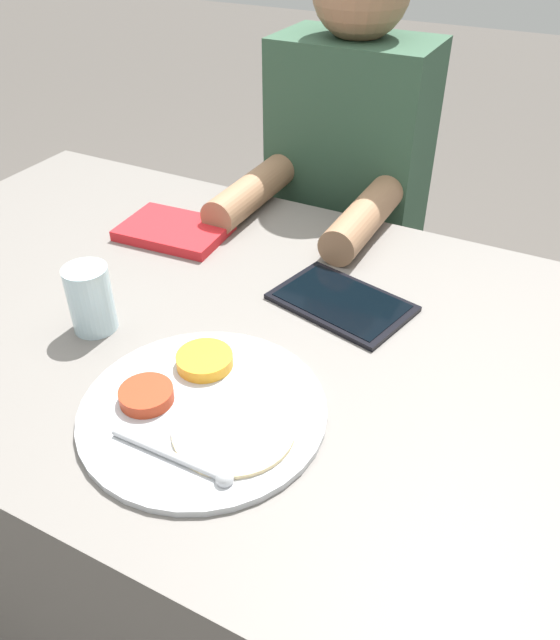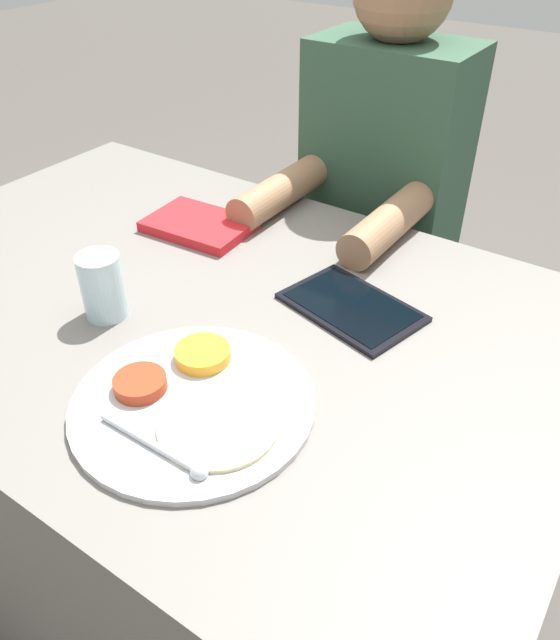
{
  "view_description": "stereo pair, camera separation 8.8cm",
  "coord_description": "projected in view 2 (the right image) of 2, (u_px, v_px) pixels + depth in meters",
  "views": [
    {
      "loc": [
        0.53,
        -0.67,
        1.29
      ],
      "look_at": [
        0.2,
        -0.04,
        0.77
      ],
      "focal_mm": 35.0,
      "sensor_mm": 36.0,
      "label": 1
    },
    {
      "loc": [
        0.6,
        -0.62,
        1.29
      ],
      "look_at": [
        0.2,
        -0.04,
        0.77
      ],
      "focal_mm": 35.0,
      "sensor_mm": 36.0,
      "label": 2
    }
  ],
  "objects": [
    {
      "name": "red_notebook",
      "position": [
        199.0,
        226.0,
        1.21
      ],
      "size": [
        0.21,
        0.15,
        0.02
      ],
      "color": "silver",
      "rests_on": "dining_table"
    },
    {
      "name": "ground_plane",
      "position": [
        217.0,
        549.0,
        1.45
      ],
      "size": [
        12.0,
        12.0,
        0.0
      ],
      "primitive_type": "plane",
      "color": "#4C4742"
    },
    {
      "name": "tablet_device",
      "position": [
        351.0,
        307.0,
        1.0
      ],
      "size": [
        0.24,
        0.19,
        0.01
      ],
      "color": "black",
      "rests_on": "dining_table"
    },
    {
      "name": "person_diner",
      "position": [
        376.0,
        240.0,
        1.47
      ],
      "size": [
        0.33,
        0.48,
        1.19
      ],
      "color": "black",
      "rests_on": "ground_plane"
    },
    {
      "name": "drinking_glass",
      "position": [
        102.0,
        286.0,
        0.96
      ],
      "size": [
        0.07,
        0.07,
        0.11
      ],
      "color": "silver",
      "rests_on": "dining_table"
    },
    {
      "name": "dining_table",
      "position": [
        207.0,
        444.0,
        1.24
      ],
      "size": [
        1.27,
        0.85,
        0.71
      ],
      "color": "slate",
      "rests_on": "ground_plane"
    },
    {
      "name": "thali_tray",
      "position": [
        192.0,
        400.0,
        0.82
      ],
      "size": [
        0.32,
        0.32,
        0.03
      ],
      "color": "#B7BABF",
      "rests_on": "dining_table"
    }
  ]
}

